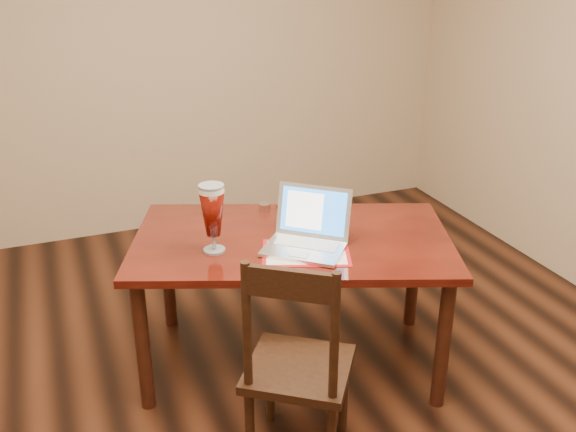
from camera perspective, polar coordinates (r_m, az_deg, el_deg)
name	(u,v)px	position (r m, az deg, el deg)	size (l,w,h in m)	color
room_shell	(280,31)	(2.29, -0.71, 16.12)	(4.51, 5.01, 2.71)	tan
dining_table	(289,251)	(3.14, 0.09, -3.12)	(1.74, 1.35, 1.05)	#50120A
dining_chair	(297,367)	(2.67, 0.81, -13.27)	(0.57, 0.56, 0.98)	black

